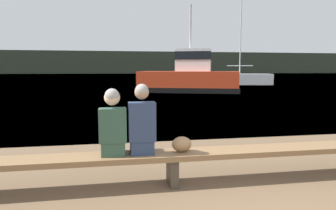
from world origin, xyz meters
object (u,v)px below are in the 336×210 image
(tugboat_red, at_px, (190,78))
(moored_sailboat, at_px, (242,79))
(person_left, at_px, (113,126))
(bench_main, at_px, (172,158))
(shopping_bag, at_px, (182,144))
(person_right, at_px, (142,123))

(tugboat_red, bearing_deg, moored_sailboat, -23.06)
(person_left, relative_size, tugboat_red, 0.12)
(bench_main, relative_size, shopping_bag, 25.23)
(bench_main, xyz_separation_m, person_right, (-0.45, 0.00, 0.54))
(bench_main, height_order, moored_sailboat, moored_sailboat)
(shopping_bag, bearing_deg, bench_main, -176.54)
(bench_main, bearing_deg, person_left, 179.67)
(bench_main, height_order, person_left, person_left)
(person_right, bearing_deg, shopping_bag, 0.40)
(tugboat_red, bearing_deg, bench_main, -175.34)
(person_left, xyz_separation_m, tugboat_red, (5.70, 18.22, 0.10))
(person_left, bearing_deg, shopping_bag, 0.21)
(person_right, distance_m, shopping_bag, 0.69)
(person_right, height_order, moored_sailboat, moored_sailboat)
(bench_main, distance_m, tugboat_red, 18.87)
(moored_sailboat, bearing_deg, shopping_bag, 167.88)
(person_right, height_order, tugboat_red, tugboat_red)
(person_right, distance_m, moored_sailboat, 30.53)
(tugboat_red, bearing_deg, shopping_bag, -174.93)
(tugboat_red, bearing_deg, person_right, -176.67)
(person_right, relative_size, tugboat_red, 0.12)
(bench_main, xyz_separation_m, person_left, (-0.87, 0.01, 0.52))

